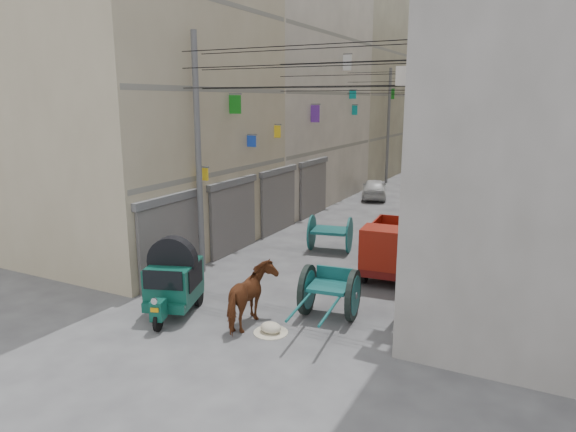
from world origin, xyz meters
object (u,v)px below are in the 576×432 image
Objects in this scene: mini_truck at (390,252)px; horse at (251,297)px; feed_sack at (271,328)px; distant_car_green at (440,163)px; distant_car_white at (374,188)px; second_cart at (330,233)px; distant_car_grey at (458,175)px; auto_rickshaw at (173,279)px; tonga_cart at (330,291)px.

mini_truck is 1.84× the size of horse.
distant_car_green is at bearing 94.02° from feed_sack.
distant_car_green is (1.00, 15.02, 0.03)m from distant_car_white.
second_cart is at bearing -91.44° from horse.
distant_car_green is at bearing 92.40° from mini_truck.
distant_car_grey is at bearing 74.33° from second_cart.
auto_rickshaw is at bearing -134.85° from mini_truck.
horse is at bearing -79.30° from distant_car_grey.
horse is 19.06m from distant_car_white.
auto_rickshaw is 0.74× the size of distant_car_grey.
distant_car_green is (-0.92, 26.55, -0.12)m from second_cart.
horse is at bearing -94.82° from second_cart.
horse is 0.54× the size of distant_car_white.
distant_car_white reaches higher than distant_car_grey.
distant_car_green is at bearing 123.48° from distant_car_grey.
distant_car_green is (-1.73, 33.88, -0.18)m from horse.
auto_rickshaw is 0.70× the size of distant_car_white.
distant_car_green is (-2.51, 6.47, 0.08)m from distant_car_grey.
second_cart is at bearing 93.44° from distant_car_green.
second_cart is 26.56m from distant_car_green.
auto_rickshaw is 1.35× the size of second_cart.
feed_sack is (-0.94, -1.64, -0.59)m from tonga_cart.
feed_sack is at bearing -127.05° from tonga_cart.
mini_truck reaches higher than distant_car_white.
distant_car_green is at bearing 69.75° from auto_rickshaw.
feed_sack is at bearing -90.03° from second_cart.
distant_car_white is 0.81× the size of distant_car_green.
distant_car_green is (0.64, 34.12, -0.35)m from auto_rickshaw.
mini_truck is 5.67m from feed_sack.
distant_car_grey reaches higher than feed_sack.
distant_car_white is at bearing -99.98° from distant_car_grey.
distant_car_white is 9.23m from distant_car_grey.
auto_rickshaw is 19.11m from distant_car_white.
second_cart is (-2.98, 2.07, -0.17)m from mini_truck.
auto_rickshaw is 3.14m from feed_sack.
auto_rickshaw reaches higher than distant_car_green.
distant_car_grey is 6.94m from distant_car_green.
second_cart reaches higher than tonga_cart.
second_cart is at bearing 105.22° from tonga_cart.
tonga_cart is 5.78× the size of feed_sack.
auto_rickshaw is 4.43× the size of feed_sack.
tonga_cart is 3.82m from mini_truck.
feed_sack is at bearing -77.93° from distant_car_grey.
auto_rickshaw is at bearing -178.17° from feed_sack.
horse reaches higher than distant_car_green.
auto_rickshaw reaches higher than horse.
feed_sack is 0.17× the size of distant_car_grey.
second_cart is at bearing 59.22° from auto_rickshaw.
mini_truck is 6.34× the size of feed_sack.
second_cart is at bearing -82.21° from distant_car_grey.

